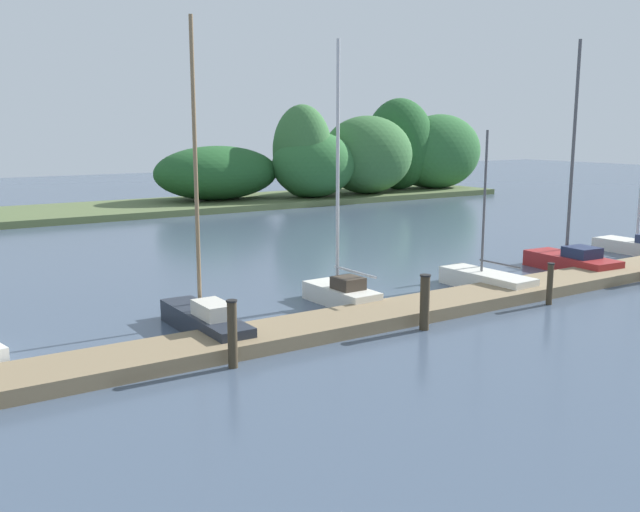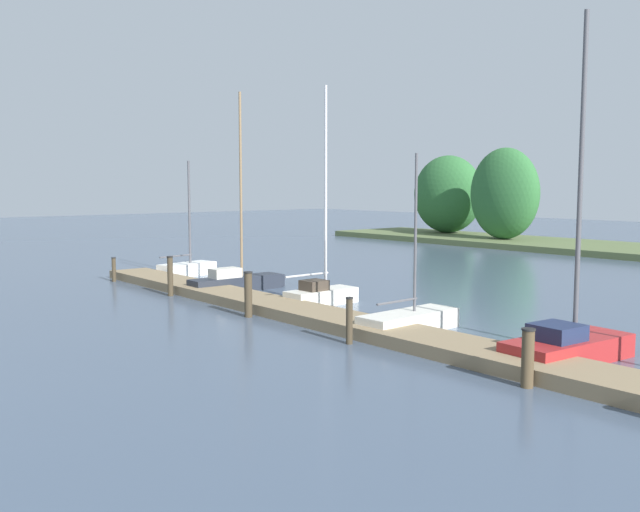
{
  "view_description": "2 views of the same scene",
  "coord_description": "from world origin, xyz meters",
  "views": [
    {
      "loc": [
        -14.07,
        -0.41,
        5.2
      ],
      "look_at": [
        -3.49,
        15.87,
        1.62
      ],
      "focal_mm": 39.0,
      "sensor_mm": 36.0,
      "label": 1
    },
    {
      "loc": [
        16.39,
        0.52,
        4.25
      ],
      "look_at": [
        -0.98,
        14.79,
        1.95
      ],
      "focal_mm": 39.24,
      "sensor_mm": 36.0,
      "label": 2
    }
  ],
  "objects": [
    {
      "name": "sailboat_1",
      "position": [
        -7.21,
        15.64,
        0.46
      ],
      "size": [
        0.92,
        4.23,
        7.88
      ],
      "rotation": [
        0.0,
        0.0,
        1.57
      ],
      "color": "#232833",
      "rests_on": "ground"
    },
    {
      "name": "mooring_piling_2",
      "position": [
        -2.22,
        12.82,
        0.74
      ],
      "size": [
        0.29,
        0.29,
        1.48
      ],
      "color": "#3D3323",
      "rests_on": "ground"
    },
    {
      "name": "dock_pier",
      "position": [
        0.0,
        14.06,
        0.17
      ],
      "size": [
        28.27,
        1.8,
        0.35
      ],
      "color": "#847051",
      "rests_on": "ground"
    },
    {
      "name": "mooring_piling_3",
      "position": [
        2.69,
        12.79,
        0.64
      ],
      "size": [
        0.21,
        0.21,
        1.27
      ],
      "color": "#3D3323",
      "rests_on": "ground"
    },
    {
      "name": "sailboat_4",
      "position": [
        7.43,
        15.71,
        0.47
      ],
      "size": [
        1.64,
        3.85,
        8.28
      ],
      "rotation": [
        0.0,
        0.0,
        1.5
      ],
      "color": "maroon",
      "rests_on": "ground"
    },
    {
      "name": "mooring_piling_0",
      "position": [
        -12.91,
        12.86,
        0.54
      ],
      "size": [
        0.2,
        0.2,
        1.08
      ],
      "color": "#3D3323",
      "rests_on": "ground"
    },
    {
      "name": "sailboat_3",
      "position": [
        2.58,
        15.35,
        0.32
      ],
      "size": [
        1.22,
        3.58,
        5.15
      ],
      "rotation": [
        0.0,
        0.0,
        1.6
      ],
      "color": "silver",
      "rests_on": "ground"
    },
    {
      "name": "sailboat_2",
      "position": [
        -2.56,
        16.22,
        0.47
      ],
      "size": [
        1.09,
        3.19,
        7.68
      ],
      "rotation": [
        0.0,
        0.0,
        1.6
      ],
      "color": "silver",
      "rests_on": "ground"
    },
    {
      "name": "sailboat_0",
      "position": [
        -12.75,
        16.48,
        0.37
      ],
      "size": [
        1.65,
        3.13,
        5.36
      ],
      "rotation": [
        0.0,
        0.0,
        1.77
      ],
      "color": "white",
      "rests_on": "ground"
    },
    {
      "name": "mooring_piling_1",
      "position": [
        -7.71,
        12.9,
        0.77
      ],
      "size": [
        0.24,
        0.24,
        1.53
      ],
      "color": "#3D3323",
      "rests_on": "ground"
    },
    {
      "name": "mooring_piling_4",
      "position": [
        8.08,
        12.98,
        0.64
      ],
      "size": [
        0.3,
        0.3,
        1.26
      ],
      "color": "#4C3D28",
      "rests_on": "ground"
    }
  ]
}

